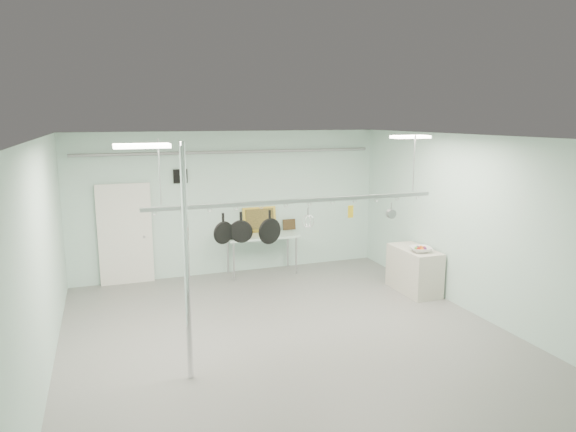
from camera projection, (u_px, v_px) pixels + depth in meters
name	position (u px, v px, depth m)	size (l,w,h in m)	color
floor	(292.00, 341.00, 8.13)	(8.00, 8.00, 0.00)	gray
ceiling	(293.00, 138.00, 7.52)	(7.00, 8.00, 0.02)	silver
back_wall	(231.00, 203.00, 11.51)	(7.00, 0.02, 3.20)	#B0D3C7
right_wall	(479.00, 227.00, 8.99)	(0.02, 8.00, 3.20)	#B0D3C7
door	(125.00, 235.00, 10.80)	(1.10, 0.10, 2.20)	silver
wall_vent	(180.00, 176.00, 11.00)	(0.30, 0.04, 0.30)	black
conduit_pipe	(231.00, 152.00, 11.21)	(0.07, 0.07, 6.60)	gray
chrome_pole	(187.00, 265.00, 6.70)	(0.08, 0.08, 3.20)	silver
prep_table	(262.00, 238.00, 11.49)	(1.60, 0.70, 0.91)	silver
side_cabinet	(414.00, 270.00, 10.38)	(0.60, 1.20, 0.90)	beige
pot_rack	(298.00, 199.00, 8.05)	(4.80, 0.06, 1.00)	#B7B7BC
light_panel_left	(142.00, 146.00, 6.06)	(0.65, 0.30, 0.05)	white
light_panel_right	(410.00, 137.00, 8.88)	(0.65, 0.30, 0.05)	white
microwave	(238.00, 232.00, 11.18)	(0.50, 0.34, 0.28)	black
coffee_canister	(266.00, 232.00, 11.33)	(0.18, 0.18, 0.21)	white
painting_large	(259.00, 220.00, 11.72)	(0.78, 0.05, 0.58)	gold
painting_small	(289.00, 224.00, 11.99)	(0.30, 0.04, 0.25)	#372713
fruit_bowl	(421.00, 249.00, 10.03)	(0.41, 0.41, 0.10)	silver
skillet_left	(223.00, 228.00, 7.72)	(0.35, 0.06, 0.45)	black
skillet_mid	(241.00, 227.00, 7.81)	(0.35, 0.06, 0.48)	black
skillet_right	(270.00, 227.00, 7.97)	(0.41, 0.06, 0.55)	black
whisk	(308.00, 218.00, 8.17)	(0.20, 0.20, 0.33)	#B5B4B9
grater	(351.00, 212.00, 8.41)	(0.09, 0.02, 0.22)	gold
saucepan	(391.00, 211.00, 8.67)	(0.16, 0.10, 0.29)	#AEAEB3
fruit_cluster	(421.00, 247.00, 10.02)	(0.24, 0.24, 0.09)	maroon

